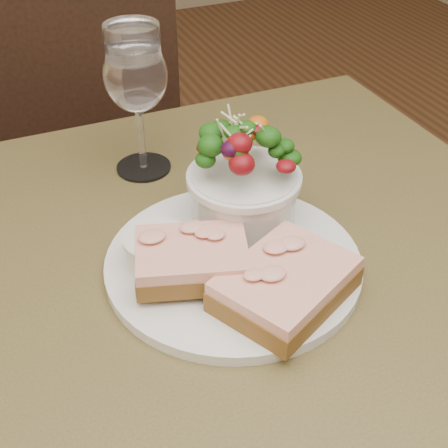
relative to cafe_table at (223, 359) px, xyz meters
name	(u,v)px	position (x,y,z in m)	size (l,w,h in m)	color
cafe_table	(223,359)	(0.00, 0.00, 0.00)	(0.80, 0.80, 0.75)	#453B1D
chair_far	(80,241)	(-0.04, 0.73, -0.36)	(0.47, 0.47, 0.90)	black
dinner_plate	(233,263)	(0.02, 0.03, 0.11)	(0.27, 0.27, 0.01)	white
sandwich_front	(286,284)	(0.05, -0.04, 0.13)	(0.16, 0.14, 0.03)	#512F15
sandwich_back	(192,259)	(-0.02, 0.02, 0.14)	(0.13, 0.11, 0.03)	#512F15
ramekin	(156,249)	(-0.05, 0.05, 0.13)	(0.06, 0.06, 0.04)	silver
salad_bowl	(244,175)	(0.06, 0.09, 0.17)	(0.11, 0.11, 0.13)	white
garnish	(151,233)	(-0.04, 0.09, 0.12)	(0.05, 0.04, 0.02)	black
wine_glass	(136,79)	(0.00, 0.25, 0.22)	(0.08, 0.08, 0.18)	white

